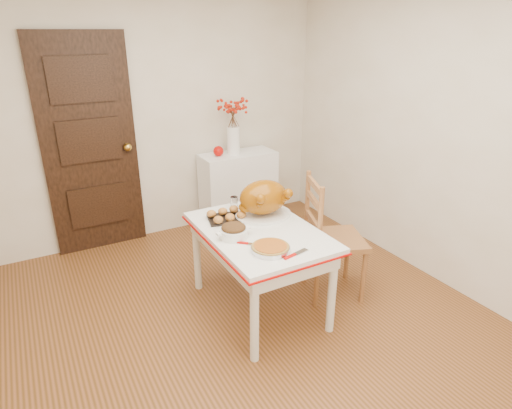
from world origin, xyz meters
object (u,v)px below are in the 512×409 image
sideboard (238,189)px  turkey_platter (263,199)px  pumpkin_pie (270,247)px  kitchen_table (259,270)px  chair_oak (335,237)px

sideboard → turkey_platter: size_ratio=1.80×
sideboard → pumpkin_pie: sideboard is taller
sideboard → turkey_platter: 1.47m
kitchen_table → chair_oak: (0.65, -0.09, 0.16)m
sideboard → kitchen_table: 1.64m
pumpkin_pie → kitchen_table: bearing=73.0°
kitchen_table → turkey_platter: bearing=53.1°
chair_oak → kitchen_table: bearing=103.0°
sideboard → kitchen_table: size_ratio=0.71×
chair_oak → sideboard: bearing=22.9°
kitchen_table → turkey_platter: turkey_platter is taller
chair_oak → turkey_platter: (-0.51, 0.29, 0.33)m
sideboard → kitchen_table: bearing=-111.3°
chair_oak → turkey_platter: size_ratio=2.22×
kitchen_table → sideboard: bearing=68.7°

